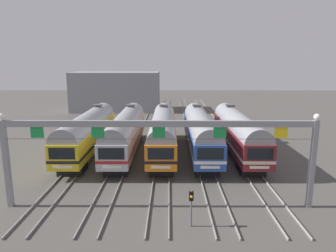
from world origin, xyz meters
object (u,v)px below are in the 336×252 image
Objects in this scene: commuter_train_orange at (163,131)px; yard_signal_mast at (191,202)px; commuter_train_blue at (200,131)px; commuter_train_maroon at (238,131)px; commuter_train_yellow at (88,131)px; commuter_train_stainless at (126,131)px; catenary_gantry at (159,137)px.

yard_signal_mast is at bearing -82.51° from commuter_train_orange.
yard_signal_mast is (-2.15, -16.32, -0.95)m from commuter_train_blue.
yard_signal_mast is (-6.44, -16.32, -0.95)m from commuter_train_maroon.
commuter_train_yellow is 4.29m from commuter_train_stainless.
commuter_train_orange is 8.59m from commuter_train_maroon.
commuter_train_maroon is 17.57m from yard_signal_mast.
commuter_train_maroon is (8.59, 0.00, 0.00)m from commuter_train_orange.
catenary_gantry reaches higher than commuter_train_orange.
commuter_train_maroon is (17.17, 0.00, 0.00)m from commuter_train_yellow.
commuter_train_blue and commuter_train_maroon have the same top height.
commuter_train_stainless is 12.88m from commuter_train_maroon.
commuter_train_stainless is 0.81× the size of catenary_gantry.
commuter_train_stainless and commuter_train_blue have the same top height.
commuter_train_stainless and commuter_train_maroon have the same top height.
commuter_train_orange is 13.74m from catenary_gantry.
commuter_train_yellow and commuter_train_stainless have the same top height.
catenary_gantry reaches higher than commuter_train_maroon.
yard_signal_mast is at bearing -56.66° from commuter_train_yellow.
commuter_train_yellow is at bearing 180.00° from commuter_train_stainless.
commuter_train_blue is (8.59, 0.00, 0.00)m from commuter_train_stainless.
commuter_train_blue is 16.49m from yard_signal_mast.
commuter_train_orange is at bearing 180.00° from commuter_train_blue.
catenary_gantry reaches higher than commuter_train_stainless.
commuter_train_blue is at bearing 0.00° from commuter_train_orange.
commuter_train_yellow and commuter_train_blue have the same top height.
yard_signal_mast is (6.44, -16.32, -0.95)m from commuter_train_stainless.
commuter_train_blue is (4.29, 0.00, 0.00)m from commuter_train_orange.
commuter_train_yellow and commuter_train_maroon have the same top height.
commuter_train_stainless is at bearing 180.00° from commuter_train_maroon.
commuter_train_yellow and commuter_train_orange have the same top height.
yard_signal_mast is at bearing -97.49° from commuter_train_blue.
yard_signal_mast is (10.73, -16.32, -0.95)m from commuter_train_yellow.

